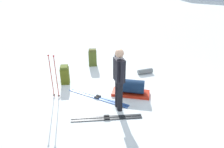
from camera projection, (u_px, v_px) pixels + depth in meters
ground_plane at (112, 95)px, 6.32m from camera, size 80.00×80.00×0.00m
skier_standing at (119, 77)px, 5.29m from camera, size 0.45×0.41×1.70m
ski_pair_near at (98, 97)px, 6.17m from camera, size 2.00×0.28×0.05m
ski_pair_far at (107, 118)px, 5.30m from camera, size 1.54×1.22×0.05m
backpack_large_dark at (65, 75)px, 6.86m from camera, size 0.40×0.41×0.62m
backpack_bright at (93, 58)px, 8.12m from camera, size 0.37×0.34×0.68m
ski_poles_planted_near at (54, 75)px, 5.87m from camera, size 0.22×0.12×1.34m
gear_sled at (131, 88)px, 6.23m from camera, size 1.21×0.83×0.49m
sleeping_mat_rolled at (145, 71)px, 7.58m from camera, size 0.49×0.54×0.18m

